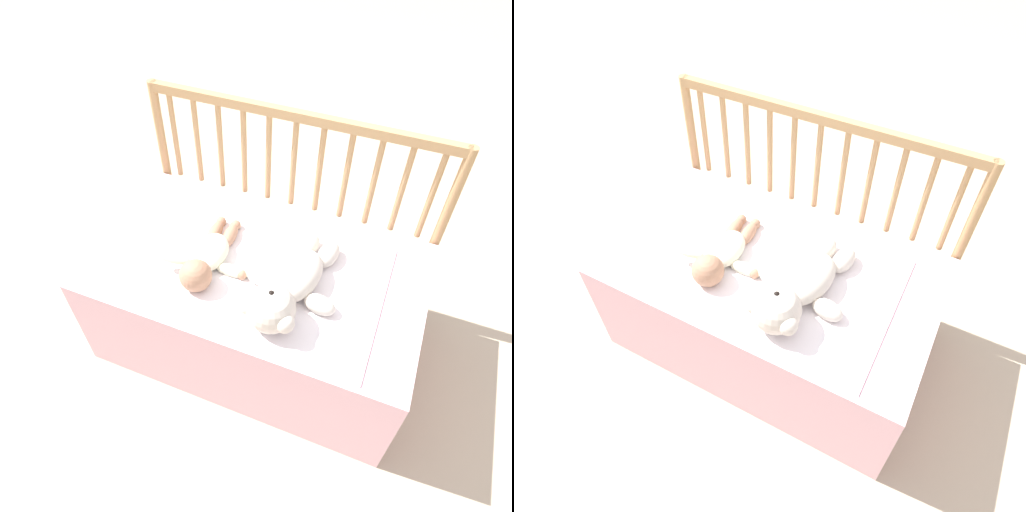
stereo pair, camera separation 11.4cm
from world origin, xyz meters
TOP-DOWN VIEW (x-y plane):
  - ground_plane at (0.00, 0.00)m, footprint 12.00×12.00m
  - crib_mattress at (0.00, 0.00)m, footprint 1.19×0.69m
  - crib_rail at (-0.00, 0.37)m, footprint 1.19×0.04m
  - blanket at (0.02, -0.03)m, footprint 0.86×0.58m
  - teddy_bear at (0.15, -0.11)m, footprint 0.34×0.49m
  - baby at (-0.16, -0.07)m, footprint 0.32×0.38m

SIDE VIEW (x-z plane):
  - ground_plane at x=0.00m, z-range 0.00..0.00m
  - crib_mattress at x=0.00m, z-range 0.00..0.47m
  - blanket at x=0.02m, z-range 0.47..0.48m
  - baby at x=-0.16m, z-range 0.46..0.57m
  - teddy_bear at x=0.15m, z-range 0.45..0.61m
  - crib_rail at x=0.00m, z-range 0.18..1.06m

